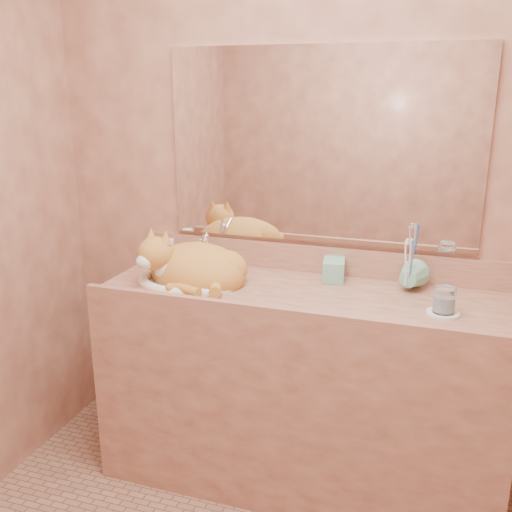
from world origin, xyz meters
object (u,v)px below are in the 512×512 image
(sink_basin, at_px, (190,266))
(vanity_counter, at_px, (299,388))
(cat, at_px, (191,265))
(water_glass, at_px, (444,300))
(soap_dispenser, at_px, (334,262))
(toothbrush_cup, at_px, (407,281))

(sink_basin, bearing_deg, vanity_counter, 0.28)
(cat, distance_m, water_glass, 1.00)
(cat, bearing_deg, soap_dispenser, 26.34)
(vanity_counter, bearing_deg, sink_basin, -177.56)
(toothbrush_cup, bearing_deg, cat, -171.06)
(cat, height_order, toothbrush_cup, cat)
(soap_dispenser, bearing_deg, cat, -173.34)
(cat, height_order, water_glass, cat)
(sink_basin, distance_m, soap_dispenser, 0.59)
(soap_dispenser, xyz_separation_m, toothbrush_cup, (0.29, -0.01, -0.04))
(vanity_counter, relative_size, cat, 3.74)
(vanity_counter, distance_m, cat, 0.68)
(soap_dispenser, distance_m, water_glass, 0.48)
(soap_dispenser, bearing_deg, toothbrush_cup, -11.12)
(sink_basin, relative_size, toothbrush_cup, 3.78)
(sink_basin, xyz_separation_m, soap_dispenser, (0.57, 0.15, 0.03))
(sink_basin, relative_size, soap_dispenser, 2.25)
(cat, distance_m, soap_dispenser, 0.58)
(sink_basin, height_order, cat, cat)
(cat, relative_size, water_glass, 4.72)
(soap_dispenser, height_order, toothbrush_cup, soap_dispenser)
(sink_basin, height_order, water_glass, sink_basin)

